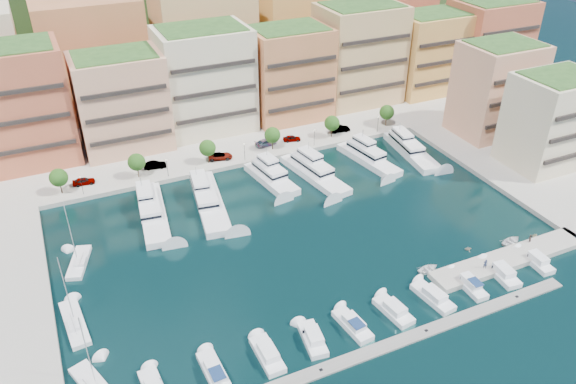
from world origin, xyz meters
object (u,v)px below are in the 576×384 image
Objects in this scene: tree_0 at (59,178)px; car_2 at (220,156)px; lamppost_1 at (167,165)px; person_1 at (530,238)px; tree_4 at (332,123)px; tender_0 at (428,269)px; lamppost_0 at (81,183)px; tender_1 at (468,248)px; yacht_2 at (208,199)px; tree_5 at (387,112)px; cruiser_1 at (215,373)px; tree_2 at (207,148)px; sailboat_2 at (79,263)px; lamppost_3 at (314,135)px; yacht_1 at (152,210)px; tender_3 at (535,236)px; cruiser_9 at (536,261)px; car_1 at (155,165)px; car_5 at (340,129)px; cruiser_3 at (313,339)px; yacht_4 at (313,172)px; cruiser_6 at (433,297)px; yacht_3 at (270,176)px; tender_2 at (511,241)px; yacht_6 at (409,148)px; car_0 at (84,181)px; tree_1 at (137,162)px; car_4 at (292,138)px; sailboat_1 at (75,324)px; person_0 at (485,264)px; yacht_5 at (367,156)px; lamppost_4 at (378,122)px; cruiser_4 at (353,325)px; cruiser_5 at (394,311)px; lamppost_2 at (244,149)px; cruiser_2 at (268,355)px.

tree_0 is 35.10m from car_2.
lamppost_1 is 74.64m from person_1.
tree_4 reaches higher than tender_0.
lamppost_0 is 18.00m from lamppost_1.
tender_1 is at bearing -86.30° from tender_0.
tender_0 is at bearing -52.49° from yacht_2.
tree_4 is at bearing 180.00° from tree_5.
cruiser_1 is 6.19× the size of tender_1.
sailboat_2 is at bearing -142.21° from tree_2.
lamppost_3 is 2.72× the size of person_1.
lamppost_1 is (-58.00, -2.30, -0.92)m from tree_5.
yacht_1 reaches higher than tender_3.
car_1 is (-53.31, 60.59, 1.27)m from cruiser_9.
car_5 reaches higher than person_1.
cruiser_3 is 1.85× the size of tender_0.
yacht_4 is 44.04m from cruiser_6.
sailboat_2 is 83.77m from tender_3.
yacht_3 is 3.81× the size of tender_2.
tree_0 is at bearing 43.41° from tender_2.
tree_4 is 3.62× the size of tender_3.
lamppost_3 reaches higher than tender_0.
tender_1 is at bearing -173.62° from car_5.
yacht_6 is 4.44× the size of car_0.
tree_1 is 42.07m from lamppost_3.
tree_5 is 0.34× the size of yacht_3.
cruiser_3 is at bearing 172.79° from car_4.
sailboat_1 reaches higher than car_4.
yacht_2 reaches higher than car_5.
tender_3 is 16.37m from person_0.
yacht_5 reaches higher than car_1.
lamppost_4 is 0.75× the size of car_2.
lamppost_3 is (-6.00, -2.30, -0.92)m from tree_4.
tree_4 is 1.00× the size of tree_5.
person_0 reaches higher than car_2.
car_0 is (-31.61, 59.92, 1.22)m from cruiser_4.
tree_1 is at bearing 155.81° from yacht_3.
tree_5 is 0.75× the size of cruiser_5.
car_2 is (-5.03, 2.81, -2.04)m from lamppost_2.
cruiser_2 is 0.57× the size of sailboat_2.
sailboat_2 is 70.76m from person_0.
cruiser_1 is at bearing -179.97° from cruiser_4.
tender_2 is at bearing -78.95° from yacht_5.
tender_2 is (73.80, -27.02, 0.14)m from sailboat_2.
lamppost_1 is 54.00m from lamppost_4.
person_0 is (8.40, -4.39, 1.51)m from tender_0.
cruiser_1 is 4.64× the size of person_0.
tree_5 is 58.61m from person_0.
car_4 is at bearing 81.95° from yacht_4.
lamppost_3 is 0.54× the size of cruiser_4.
tree_5 reaches higher than car_4.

